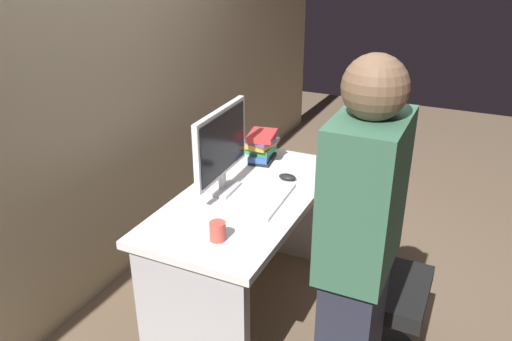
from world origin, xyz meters
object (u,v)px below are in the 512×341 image
desk (248,231)px  book_stack (261,146)px  person_at_desk (357,266)px  monitor (221,146)px  cup_near_keyboard (218,231)px  mouse (287,177)px  handbag (370,239)px  office_chair (367,289)px  keyboard (271,200)px

desk → book_stack: bearing=15.4°
person_at_desk → monitor: (0.55, 0.88, 0.14)m
desk → cup_near_keyboard: size_ratio=14.94×
desk → book_stack: size_ratio=5.70×
person_at_desk → book_stack: bearing=40.4°
mouse → handbag: bearing=-36.9°
office_chair → monitor: monitor is taller
person_at_desk → book_stack: size_ratio=7.00×
office_chair → desk: bearing=79.5°
desk → book_stack: (0.45, 0.12, 0.32)m
person_at_desk → monitor: 1.05m
person_at_desk → keyboard: 0.80m
monitor → cup_near_keyboard: bearing=-153.9°
desk → person_at_desk: size_ratio=0.82×
monitor → cup_near_keyboard: (-0.45, -0.22, -0.21)m
desk → monitor: 0.51m
person_at_desk → keyboard: (0.54, 0.59, -0.11)m
desk → keyboard: bearing=-98.6°
office_chair → book_stack: office_chair is taller
person_at_desk → handbag: 1.54m
person_at_desk → cup_near_keyboard: person_at_desk is taller
desk → monitor: monitor is taller
book_stack → handbag: (0.34, -0.64, -0.68)m
desk → person_at_desk: person_at_desk is taller
desk → handbag: desk is taller
desk → office_chair: bearing=-100.5°
office_chair → book_stack: (0.58, 0.83, 0.39)m
handbag → cup_near_keyboard: bearing=160.3°
monitor → cup_near_keyboard: size_ratio=6.05×
person_at_desk → handbag: bearing=8.9°
cup_near_keyboard → mouse: bearing=-3.9°
desk → keyboard: size_ratio=3.11×
handbag → monitor: bearing=140.1°
office_chair → keyboard: bearing=79.0°
mouse → book_stack: bearing=52.9°
office_chair → mouse: size_ratio=9.40×
desk → cup_near_keyboard: 0.54m
keyboard → book_stack: bearing=27.1°
desk → cup_near_keyboard: cup_near_keyboard is taller
person_at_desk → desk: bearing=52.6°
person_at_desk → cup_near_keyboard: (0.10, 0.66, -0.07)m
office_chair → mouse: (0.39, 0.58, 0.31)m
office_chair → handbag: 0.98m
handbag → keyboard: bearing=155.1°
mouse → handbag: 0.90m
keyboard → mouse: bearing=1.6°
book_stack → handbag: book_stack is taller
mouse → book_stack: size_ratio=0.43×
keyboard → cup_near_keyboard: cup_near_keyboard is taller
monitor → book_stack: bearing=-2.9°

